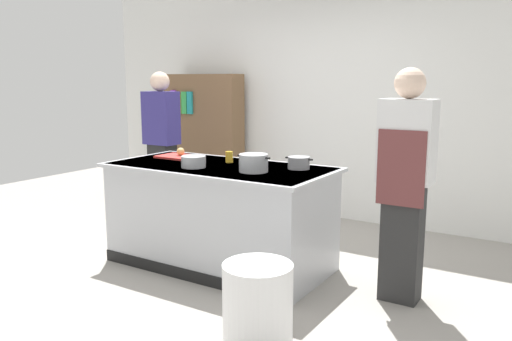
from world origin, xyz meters
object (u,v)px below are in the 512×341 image
at_px(onion, 181,152).
at_px(juice_cup, 229,157).
at_px(person_chef, 405,180).
at_px(stock_pot, 254,163).
at_px(trash_bin, 258,303).
at_px(bookshelf, 204,139).
at_px(mixing_bowl, 194,162).
at_px(sauce_pan, 299,163).
at_px(person_guest, 162,143).

height_order(onion, juice_cup, juice_cup).
bearing_deg(juice_cup, person_chef, -2.43).
relative_size(stock_pot, person_chef, 0.18).
distance_m(trash_bin, bookshelf, 3.83).
distance_m(stock_pot, mixing_bowl, 0.55).
xyz_separation_m(stock_pot, bookshelf, (-1.97, 1.90, -0.12)).
bearing_deg(person_chef, mixing_bowl, 116.45).
xyz_separation_m(juice_cup, bookshelf, (-1.54, 1.61, -0.10)).
bearing_deg(onion, bookshelf, 121.09).
xyz_separation_m(person_chef, bookshelf, (-3.13, 1.68, -0.06)).
relative_size(onion, person_chef, 0.04).
xyz_separation_m(juice_cup, person_chef, (1.60, -0.07, -0.04)).
bearing_deg(mixing_bowl, onion, 140.87).
distance_m(onion, juice_cup, 0.56).
bearing_deg(sauce_pan, person_chef, -6.41).
distance_m(sauce_pan, mixing_bowl, 0.89).
bearing_deg(mixing_bowl, sauce_pan, 27.53).
xyz_separation_m(onion, juice_cup, (0.56, 0.01, -0.01)).
height_order(juice_cup, trash_bin, juice_cup).
bearing_deg(trash_bin, stock_pot, 123.64).
bearing_deg(sauce_pan, bookshelf, 144.58).
bearing_deg(juice_cup, stock_pot, -32.89).
xyz_separation_m(onion, mixing_bowl, (0.45, -0.37, -0.01)).
bearing_deg(mixing_bowl, bookshelf, 125.71).
bearing_deg(trash_bin, mixing_bowl, 145.03).
bearing_deg(stock_pot, juice_cup, 147.11).
bearing_deg(trash_bin, person_guest, 143.01).
distance_m(stock_pot, bookshelf, 2.74).
bearing_deg(stock_pot, person_guest, 152.75).
xyz_separation_m(mixing_bowl, person_guest, (-1.31, 1.05, -0.04)).
distance_m(stock_pot, trash_bin, 1.28).
bearing_deg(sauce_pan, mixing_bowl, -152.47).
relative_size(sauce_pan, mixing_bowl, 1.20).
distance_m(onion, mixing_bowl, 0.58).
bearing_deg(juice_cup, trash_bin, -48.69).
relative_size(stock_pot, juice_cup, 3.01).
relative_size(trash_bin, person_guest, 0.30).
distance_m(juice_cup, trash_bin, 1.70).
xyz_separation_m(sauce_pan, mixing_bowl, (-0.79, -0.41, -0.00)).
relative_size(mixing_bowl, person_guest, 0.12).
xyz_separation_m(sauce_pan, juice_cup, (-0.68, -0.04, -0.00)).
relative_size(juice_cup, person_guest, 0.06).
bearing_deg(onion, juice_cup, 0.76).
distance_m(onion, sauce_pan, 1.24).
xyz_separation_m(mixing_bowl, trash_bin, (1.13, -0.79, -0.69)).
distance_m(sauce_pan, person_chef, 0.92).
bearing_deg(stock_pot, bookshelf, 136.14).
xyz_separation_m(stock_pot, person_guest, (-1.85, 0.95, -0.06)).
height_order(stock_pot, trash_bin, stock_pot).
xyz_separation_m(mixing_bowl, juice_cup, (0.11, 0.38, 0.00)).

